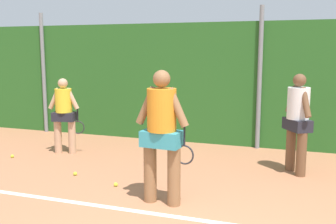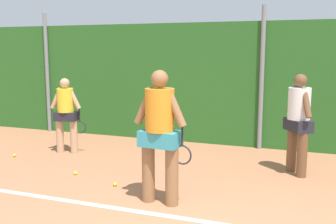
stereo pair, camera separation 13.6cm
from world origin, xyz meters
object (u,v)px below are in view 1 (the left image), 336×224
player_foreground_near (162,130)px  tennis_ball_5 (12,156)px  player_midcourt (64,112)px  tennis_ball_0 (116,184)px  tennis_ball_6 (75,174)px  player_backcourt_far (298,118)px

player_foreground_near → tennis_ball_5: size_ratio=28.96×
player_midcourt → tennis_ball_0: player_midcourt is taller
player_midcourt → tennis_ball_5: player_midcourt is taller
player_midcourt → tennis_ball_0: size_ratio=24.18×
tennis_ball_0 → tennis_ball_6: 0.97m
player_backcourt_far → tennis_ball_6: player_backcourt_far is taller
player_foreground_near → tennis_ball_0: bearing=161.2°
player_midcourt → tennis_ball_0: bearing=-50.3°
player_midcourt → tennis_ball_5: 1.37m
player_foreground_near → tennis_ball_5: bearing=165.8°
tennis_ball_0 → tennis_ball_5: bearing=162.9°
player_foreground_near → player_backcourt_far: size_ratio=1.08×
tennis_ball_0 → tennis_ball_6: bearing=163.5°
player_backcourt_far → player_midcourt: bearing=59.5°
tennis_ball_0 → tennis_ball_5: (-2.77, 0.85, 0.00)m
player_foreground_near → player_midcourt: (-2.88, 1.93, -0.18)m
player_backcourt_far → tennis_ball_5: player_backcourt_far is taller
player_backcourt_far → player_foreground_near: bearing=107.2°
player_foreground_near → player_backcourt_far: 2.74m
player_foreground_near → player_backcourt_far: player_foreground_near is taller
player_foreground_near → tennis_ball_6: 2.24m
tennis_ball_5 → tennis_ball_6: 1.93m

